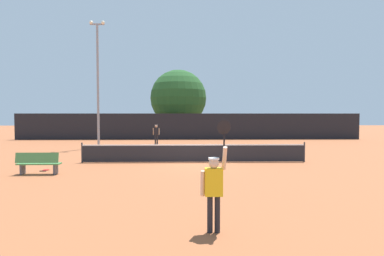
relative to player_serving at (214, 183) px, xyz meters
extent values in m
plane|color=#9E5633|center=(-0.11, 10.05, -1.07)|extent=(120.00, 120.00, 0.00)
cube|color=#232328|center=(-0.11, 10.05, -0.60)|extent=(11.99, 0.03, 0.91)
cube|color=white|center=(-0.11, 10.05, -0.14)|extent=(11.99, 0.04, 0.06)
cylinder|color=#333338|center=(-6.10, 10.05, -0.54)|extent=(0.08, 0.08, 1.07)
cylinder|color=#333338|center=(5.89, 10.05, -0.54)|extent=(0.08, 0.08, 1.07)
cube|color=black|center=(-0.11, 25.92, 0.28)|extent=(36.09, 0.12, 2.71)
cube|color=yellow|center=(-0.01, -0.01, 0.03)|extent=(0.38, 0.22, 0.59)
sphere|color=beige|center=(-0.01, -0.01, 0.43)|extent=(0.23, 0.23, 0.23)
cylinder|color=white|center=(-0.01, -0.01, 0.53)|extent=(0.24, 0.24, 0.04)
cylinder|color=black|center=(-0.09, -0.01, -0.67)|extent=(0.12, 0.12, 0.80)
cylinder|color=black|center=(0.07, -0.01, -0.67)|extent=(0.12, 0.12, 0.80)
cylinder|color=beige|center=(-0.25, -0.01, 0.00)|extent=(0.09, 0.17, 0.57)
cylinder|color=beige|center=(0.23, 0.07, 0.53)|extent=(0.09, 0.32, 0.54)
cylinder|color=black|center=(0.23, 0.13, 0.92)|extent=(0.04, 0.11, 0.28)
ellipsoid|color=black|center=(0.23, 0.19, 1.21)|extent=(0.30, 0.13, 0.36)
cube|color=black|center=(-3.07, 20.45, 0.07)|extent=(0.38, 0.22, 0.62)
sphere|color=tan|center=(-3.07, 20.45, 0.49)|extent=(0.24, 0.24, 0.24)
cylinder|color=white|center=(-3.07, 20.45, 0.59)|extent=(0.25, 0.25, 0.04)
cylinder|color=black|center=(-3.15, 20.45, -0.66)|extent=(0.12, 0.12, 0.83)
cylinder|color=black|center=(-2.99, 20.45, -0.66)|extent=(0.12, 0.12, 0.83)
cylinder|color=tan|center=(-3.31, 20.45, 0.04)|extent=(0.09, 0.18, 0.59)
cylinder|color=tan|center=(-2.83, 20.45, 0.04)|extent=(0.09, 0.16, 0.59)
sphere|color=#CCE033|center=(-2.76, 10.82, -1.04)|extent=(0.07, 0.07, 0.07)
cylinder|color=black|center=(-7.01, 7.44, -1.05)|extent=(0.28, 0.04, 0.04)
ellipsoid|color=red|center=(-7.01, 7.76, -1.05)|extent=(0.28, 0.36, 0.04)
cube|color=#478C4C|center=(-6.87, 6.80, -0.62)|extent=(1.80, 0.40, 0.06)
cube|color=#478C4C|center=(-6.87, 6.62, -0.34)|extent=(1.80, 0.12, 0.44)
cube|color=#4C4C51|center=(-7.57, 6.80, -0.85)|extent=(0.08, 0.36, 0.45)
cube|color=#4C4C51|center=(-6.17, 6.80, -0.85)|extent=(0.08, 0.36, 0.45)
cylinder|color=gray|center=(-7.33, 17.77, 3.66)|extent=(0.18, 0.18, 9.47)
cube|color=gray|center=(-7.33, 17.77, 8.45)|extent=(1.10, 0.10, 0.10)
sphere|color=#F2EDCC|center=(-7.78, 17.77, 8.58)|extent=(0.28, 0.28, 0.28)
sphere|color=#F2EDCC|center=(-6.88, 17.77, 8.58)|extent=(0.28, 0.28, 0.28)
cylinder|color=brown|center=(-1.34, 31.23, -0.03)|extent=(0.56, 0.56, 2.08)
sphere|color=#235123|center=(-1.34, 31.23, 3.55)|extent=(6.78, 6.78, 6.78)
cube|color=white|center=(2.14, 34.42, -0.47)|extent=(2.02, 4.25, 0.90)
cube|color=#2D333D|center=(2.14, 34.12, 0.30)|extent=(1.76, 2.25, 0.64)
cylinder|color=black|center=(1.29, 35.82, -0.77)|extent=(0.22, 0.60, 0.60)
cylinder|color=black|center=(2.99, 35.82, -0.77)|extent=(0.22, 0.60, 0.60)
cylinder|color=black|center=(1.29, 33.02, -0.77)|extent=(0.22, 0.60, 0.60)
cylinder|color=black|center=(2.99, 33.02, -0.77)|extent=(0.22, 0.60, 0.60)
camera|label=1|loc=(-0.64, -6.62, 1.46)|focal=29.13mm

